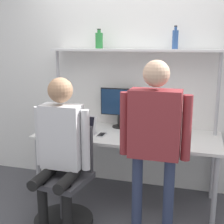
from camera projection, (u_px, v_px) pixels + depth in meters
ground_plane at (117, 215)px, 3.14m from camera, size 12.00×12.00×0.00m
wall_back at (136, 73)px, 3.59m from camera, size 8.00×0.06×2.70m
desk at (127, 140)px, 3.36m from camera, size 1.94×0.75×0.73m
shelf_unit at (133, 69)px, 3.41m from camera, size 1.85×0.27×1.63m
monitor at (120, 105)px, 3.57m from camera, size 0.47×0.18×0.45m
laptop at (79, 129)px, 3.35m from camera, size 0.35×0.21×0.20m
cell_phone at (101, 135)px, 3.31m from camera, size 0.07×0.15×0.01m
office_chair at (65, 194)px, 2.96m from camera, size 0.56×0.56×0.93m
person_seated at (60, 141)px, 2.80m from camera, size 0.53×0.47×1.40m
person_standing at (155, 132)px, 2.52m from camera, size 0.58×0.21×1.57m
bottle_blue at (175, 39)px, 3.22m from camera, size 0.06×0.06×0.24m
bottle_green at (99, 40)px, 3.45m from camera, size 0.08×0.08×0.21m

